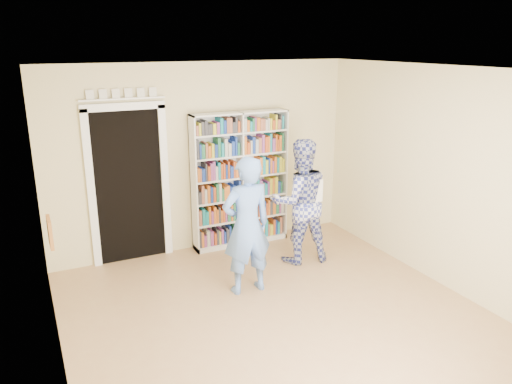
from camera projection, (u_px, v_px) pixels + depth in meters
floor at (287, 326)px, 5.42m from camera, size 5.00×5.00×0.00m
ceiling at (292, 71)px, 4.63m from camera, size 5.00×5.00×0.00m
wall_back at (204, 158)px, 7.18m from camera, size 4.50×0.00×4.50m
wall_left at (50, 246)px, 4.09m from camera, size 0.00×5.00×5.00m
wall_right at (453, 182)px, 5.96m from camera, size 0.00×5.00×5.00m
bookshelf at (240, 179)px, 7.35m from camera, size 1.46×0.27×2.00m
doorway at (128, 178)px, 6.76m from camera, size 1.10×0.08×2.43m
wall_art at (50, 232)px, 4.26m from camera, size 0.03×0.25×0.25m
man_blue at (247, 226)px, 5.94m from camera, size 0.63×0.42×1.70m
man_plaid at (300, 201)px, 6.80m from camera, size 0.94×0.79×1.73m
paper_sheet at (316, 191)px, 6.62m from camera, size 0.22×0.03×0.31m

